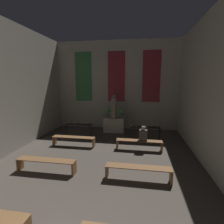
{
  "coord_description": "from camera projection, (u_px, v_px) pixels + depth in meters",
  "views": [
    {
      "loc": [
        1.59,
        -1.27,
        3.11
      ],
      "look_at": [
        0.0,
        8.37,
        1.4
      ],
      "focal_mm": 28.0,
      "sensor_mm": 36.0,
      "label": 1
    }
  ],
  "objects": [
    {
      "name": "wall_back",
      "position": [
        116.0,
        85.0,
        11.41
      ],
      "size": [
        8.15,
        0.16,
        5.69
      ],
      "color": "#B2AD9E",
      "rests_on": "ground_plane"
    },
    {
      "name": "pew_second_right",
      "position": [
        138.0,
        170.0,
        5.52
      ],
      "size": [
        2.08,
        0.36,
        0.46
      ],
      "color": "brown",
      "rests_on": "ground_plane"
    },
    {
      "name": "candle_rack_left",
      "position": [
        77.0,
        126.0,
        9.76
      ],
      "size": [
        1.57,
        0.47,
        0.96
      ],
      "color": "black",
      "rests_on": "ground_plane"
    },
    {
      "name": "wall_right",
      "position": [
        215.0,
        90.0,
        5.81
      ],
      "size": [
        0.12,
        10.35,
        5.69
      ],
      "color": "#B2AD9E",
      "rests_on": "ground_plane"
    },
    {
      "name": "pew_back_right",
      "position": [
        139.0,
        143.0,
        7.99
      ],
      "size": [
        2.08,
        0.36,
        0.46
      ],
      "color": "brown",
      "rests_on": "ground_plane"
    },
    {
      "name": "person_seated",
      "position": [
        143.0,
        134.0,
        7.89
      ],
      "size": [
        0.36,
        0.24,
        0.69
      ],
      "color": "#4C4238",
      "rests_on": "pew_back_right"
    },
    {
      "name": "pew_back_left",
      "position": [
        74.0,
        139.0,
        8.49
      ],
      "size": [
        2.08,
        0.36,
        0.46
      ],
      "color": "brown",
      "rests_on": "ground_plane"
    },
    {
      "name": "wall_left",
      "position": [
        1.0,
        88.0,
        7.09
      ],
      "size": [
        0.12,
        10.35,
        5.69
      ],
      "color": "#B2AD9E",
      "rests_on": "ground_plane"
    },
    {
      "name": "statue",
      "position": [
        114.0,
        107.0,
        10.68
      ],
      "size": [
        0.34,
        0.34,
        1.44
      ],
      "color": "gray",
      "rests_on": "altar"
    },
    {
      "name": "pew_second_left",
      "position": [
        46.0,
        163.0,
        6.03
      ],
      "size": [
        2.08,
        0.36,
        0.46
      ],
      "color": "brown",
      "rests_on": "ground_plane"
    },
    {
      "name": "flower_vase_left",
      "position": [
        108.0,
        111.0,
        10.79
      ],
      "size": [
        0.36,
        0.36,
        0.61
      ],
      "color": "#4C5666",
      "rests_on": "altar"
    },
    {
      "name": "altar",
      "position": [
        114.0,
        125.0,
        10.87
      ],
      "size": [
        1.26,
        0.66,
        0.89
      ],
      "color": "#BCB29E",
      "rests_on": "ground_plane"
    },
    {
      "name": "candle_rack_right",
      "position": [
        145.0,
        128.0,
        9.17
      ],
      "size": [
        1.57,
        0.47,
        0.95
      ],
      "color": "black",
      "rests_on": "ground_plane"
    },
    {
      "name": "flower_vase_right",
      "position": [
        121.0,
        112.0,
        10.66
      ],
      "size": [
        0.36,
        0.36,
        0.61
      ],
      "color": "#4C5666",
      "rests_on": "altar"
    }
  ]
}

